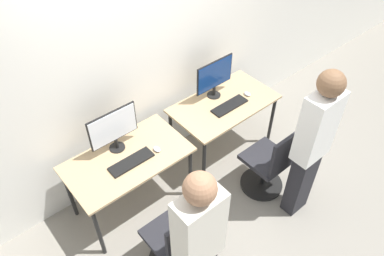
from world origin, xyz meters
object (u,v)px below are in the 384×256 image
at_px(keyboard_left, 131,162).
at_px(office_chair_left, 176,243).
at_px(office_chair_right, 269,165).
at_px(keyboard_right, 230,106).
at_px(person_left, 199,243).
at_px(mouse_right, 247,94).
at_px(monitor_right, 215,77).
at_px(monitor_left, 113,129).
at_px(mouse_left, 157,149).
at_px(person_right, 312,143).

xyz_separation_m(keyboard_left, office_chair_left, (-0.08, -0.76, -0.38)).
bearing_deg(keyboard_left, office_chair_right, -28.77).
xyz_separation_m(keyboard_left, keyboard_right, (1.29, -0.01, 0.00)).
height_order(person_left, mouse_right, person_left).
bearing_deg(monitor_right, person_left, -135.90).
bearing_deg(keyboard_left, monitor_left, 90.00).
height_order(mouse_left, monitor_right, monitor_right).
relative_size(office_chair_right, person_right, 0.52).
bearing_deg(office_chair_right, mouse_left, 145.78).
height_order(mouse_left, person_right, person_right).
distance_m(monitor_left, keyboard_left, 0.36).
xyz_separation_m(mouse_left, office_chair_right, (0.98, -0.66, -0.38)).
distance_m(person_left, keyboard_right, 1.83).
relative_size(mouse_left, office_chair_left, 0.10).
bearing_deg(person_right, keyboard_right, 90.68).
distance_m(person_left, office_chair_right, 1.56).
height_order(mouse_left, person_left, person_left).
bearing_deg(person_right, mouse_left, 134.91).
relative_size(keyboard_left, person_right, 0.25).
distance_m(office_chair_left, monitor_right, 1.82).
bearing_deg(office_chair_left, person_left, -98.75).
distance_m(office_chair_left, office_chair_right, 1.33).
height_order(keyboard_left, office_chair_left, office_chair_left).
xyz_separation_m(monitor_left, person_right, (1.31, -1.31, -0.03)).
xyz_separation_m(office_chair_left, keyboard_right, (1.37, 0.76, 0.38)).
height_order(monitor_right, keyboard_right, monitor_right).
height_order(keyboard_right, person_right, person_right).
bearing_deg(office_chair_left, mouse_right, 24.83).
xyz_separation_m(office_chair_left, person_right, (1.38, -0.29, 0.60)).
relative_size(monitor_left, keyboard_right, 1.13).
bearing_deg(office_chair_right, person_left, -162.46).
bearing_deg(keyboard_right, monitor_right, 90.00).
bearing_deg(office_chair_right, mouse_right, 64.24).
relative_size(mouse_left, keyboard_right, 0.20).
bearing_deg(office_chair_right, office_chair_left, -176.87).
height_order(keyboard_left, person_left, person_left).
bearing_deg(monitor_right, office_chair_right, -92.33).
height_order(mouse_left, office_chair_right, office_chair_right).
bearing_deg(mouse_right, person_left, -146.59).
distance_m(person_left, monitor_right, 1.99).
bearing_deg(mouse_right, person_right, -105.07).
relative_size(keyboard_left, office_chair_left, 0.49).
bearing_deg(person_left, person_right, 2.89).
xyz_separation_m(office_chair_right, person_right, (0.05, -0.37, 0.60)).
bearing_deg(person_right, mouse_right, 74.93).
xyz_separation_m(mouse_right, office_chair_right, (-0.34, -0.70, -0.38)).
xyz_separation_m(keyboard_left, mouse_right, (1.59, 0.01, 0.01)).
relative_size(mouse_right, office_chair_right, 0.10).
relative_size(keyboard_right, mouse_right, 4.95).
height_order(monitor_right, mouse_right, monitor_right).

